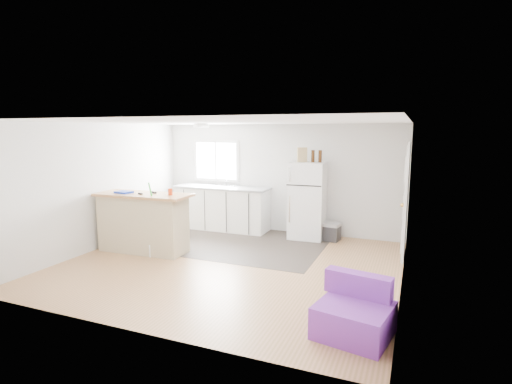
% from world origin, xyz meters
% --- Properties ---
extents(room, '(5.51, 5.01, 2.41)m').
position_xyz_m(room, '(0.00, 0.00, 1.20)').
color(room, olive).
rests_on(room, ground).
extents(vinyl_zone, '(4.05, 2.50, 0.00)m').
position_xyz_m(vinyl_zone, '(-0.73, 1.25, 0.00)').
color(vinyl_zone, '#302824').
rests_on(vinyl_zone, floor).
extents(window, '(1.18, 0.06, 0.98)m').
position_xyz_m(window, '(-1.55, 2.49, 1.55)').
color(window, white).
rests_on(window, back_wall).
extents(interior_door, '(0.11, 0.92, 2.10)m').
position_xyz_m(interior_door, '(2.72, 1.55, 1.02)').
color(interior_door, white).
rests_on(interior_door, right_wall).
extents(ceiling_fixture, '(0.30, 0.30, 0.07)m').
position_xyz_m(ceiling_fixture, '(-1.20, 1.20, 2.36)').
color(ceiling_fixture, white).
rests_on(ceiling_fixture, ceiling).
extents(kitchen_cabinets, '(2.23, 0.72, 1.28)m').
position_xyz_m(kitchen_cabinets, '(-1.25, 2.16, 0.50)').
color(kitchen_cabinets, white).
rests_on(kitchen_cabinets, floor).
extents(peninsula, '(1.82, 0.76, 1.10)m').
position_xyz_m(peninsula, '(-1.83, 0.06, 0.56)').
color(peninsula, '#C3B28D').
rests_on(peninsula, floor).
extents(refrigerator, '(0.74, 0.71, 1.62)m').
position_xyz_m(refrigerator, '(0.77, 2.15, 0.81)').
color(refrigerator, white).
rests_on(refrigerator, floor).
extents(cooler, '(0.53, 0.40, 0.37)m').
position_xyz_m(cooler, '(1.23, 2.14, 0.19)').
color(cooler, '#29292B').
rests_on(cooler, floor).
extents(purple_seat, '(0.90, 0.87, 0.63)m').
position_xyz_m(purple_seat, '(2.31, -1.61, 0.23)').
color(purple_seat, purple).
rests_on(purple_seat, floor).
extents(cleaner_jug, '(0.14, 0.12, 0.27)m').
position_xyz_m(cleaner_jug, '(-1.53, -0.17, 0.12)').
color(cleaner_jug, white).
rests_on(cleaner_jug, floor).
extents(mop, '(0.24, 0.38, 1.36)m').
position_xyz_m(mop, '(-1.59, -0.09, 0.23)').
color(mop, green).
rests_on(mop, floor).
extents(red_cup, '(0.08, 0.08, 0.12)m').
position_xyz_m(red_cup, '(-1.24, 0.10, 1.16)').
color(red_cup, red).
rests_on(red_cup, peninsula).
extents(blue_tray, '(0.33, 0.26, 0.04)m').
position_xyz_m(blue_tray, '(-2.17, -0.03, 1.12)').
color(blue_tray, '#122CAF').
rests_on(blue_tray, peninsula).
extents(tool_a, '(0.15, 0.10, 0.03)m').
position_xyz_m(tool_a, '(-1.66, 0.18, 1.12)').
color(tool_a, black).
rests_on(tool_a, peninsula).
extents(tool_b, '(0.11, 0.07, 0.03)m').
position_xyz_m(tool_b, '(-1.79, -0.04, 1.12)').
color(tool_b, black).
rests_on(tool_b, peninsula).
extents(cardboard_box, '(0.22, 0.17, 0.30)m').
position_xyz_m(cardboard_box, '(0.66, 2.08, 1.77)').
color(cardboard_box, tan).
rests_on(cardboard_box, refrigerator).
extents(bottle_left, '(0.08, 0.08, 0.25)m').
position_xyz_m(bottle_left, '(0.88, 2.09, 1.74)').
color(bottle_left, '#391E0A').
rests_on(bottle_left, refrigerator).
extents(bottle_right, '(0.07, 0.07, 0.25)m').
position_xyz_m(bottle_right, '(1.03, 2.10, 1.74)').
color(bottle_right, '#391E0A').
rests_on(bottle_right, refrigerator).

